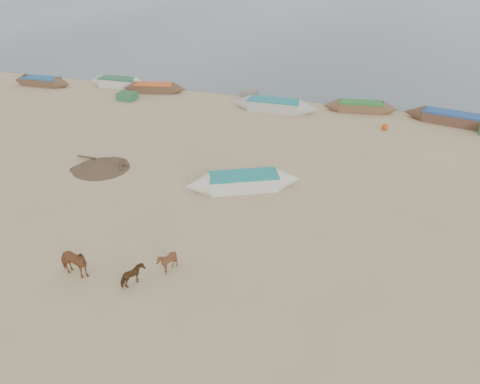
# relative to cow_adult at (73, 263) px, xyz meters

# --- Properties ---
(ground) EXTENTS (140.00, 140.00, 0.00)m
(ground) POSITION_rel_cow_adult_xyz_m (4.41, 2.77, -0.62)
(ground) COLOR tan
(ground) RESTS_ON ground
(sea) EXTENTS (160.00, 160.00, 0.00)m
(sea) POSITION_rel_cow_adult_xyz_m (4.41, 84.77, -0.61)
(sea) COLOR slate
(sea) RESTS_ON ground
(cow_adult) EXTENTS (1.52, 0.79, 1.24)m
(cow_adult) POSITION_rel_cow_adult_xyz_m (0.00, 0.00, 0.00)
(cow_adult) COLOR brown
(cow_adult) RESTS_ON ground
(calf_front) EXTENTS (1.12, 1.09, 0.94)m
(calf_front) POSITION_rel_cow_adult_xyz_m (3.25, 1.41, -0.15)
(calf_front) COLOR #5B301C
(calf_front) RESTS_ON ground
(calf_right) EXTENTS (0.73, 0.84, 0.82)m
(calf_right) POSITION_rel_cow_adult_xyz_m (2.44, 0.24, -0.21)
(calf_right) COLOR #4C2F18
(calf_right) RESTS_ON ground
(near_canoe) EXTENTS (5.95, 3.96, 0.86)m
(near_canoe) POSITION_rel_cow_adult_xyz_m (3.86, 8.91, -0.19)
(near_canoe) COLOR white
(near_canoe) RESTS_ON ground
(debris_pile) EXTENTS (4.03, 4.03, 0.45)m
(debris_pile) POSITION_rel_cow_adult_xyz_m (-4.58, 8.67, -0.40)
(debris_pile) COLOR brown
(debris_pile) RESTS_ON ground
(waterline_canoes) EXTENTS (55.59, 3.60, 0.90)m
(waterline_canoes) POSITION_rel_cow_adult_xyz_m (4.51, 22.92, -0.21)
(waterline_canoes) COLOR brown
(waterline_canoes) RESTS_ON ground
(beach_clutter) EXTENTS (44.94, 5.27, 0.64)m
(beach_clutter) POSITION_rel_cow_adult_xyz_m (7.75, 22.26, -0.32)
(beach_clutter) COLOR #306A3F
(beach_clutter) RESTS_ON ground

